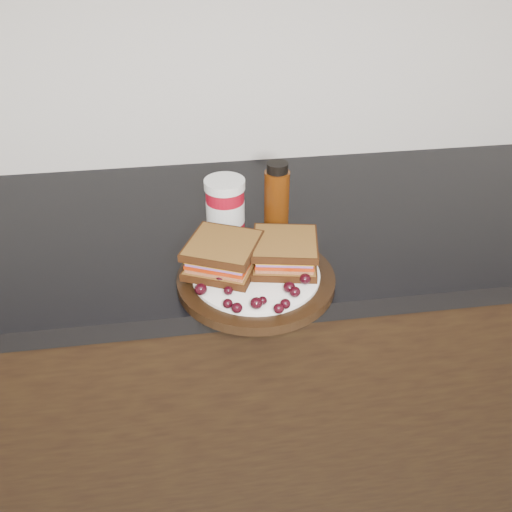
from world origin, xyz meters
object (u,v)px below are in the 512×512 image
at_px(plate, 256,280).
at_px(sandwich_left, 223,255).
at_px(condiment_jar, 225,207).
at_px(oil_bottle, 277,195).

height_order(plate, sandwich_left, sandwich_left).
xyz_separation_m(plate, sandwich_left, (-0.06, 0.02, 0.04)).
bearing_deg(plate, condiment_jar, 100.80).
bearing_deg(condiment_jar, sandwich_left, -97.39).
xyz_separation_m(plate, condiment_jar, (-0.03, 0.18, 0.05)).
distance_m(sandwich_left, condiment_jar, 0.16).
relative_size(plate, sandwich_left, 2.36).
height_order(condiment_jar, oil_bottle, oil_bottle).
xyz_separation_m(sandwich_left, condiment_jar, (0.02, 0.16, 0.01)).
bearing_deg(sandwich_left, oil_bottle, 78.14).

